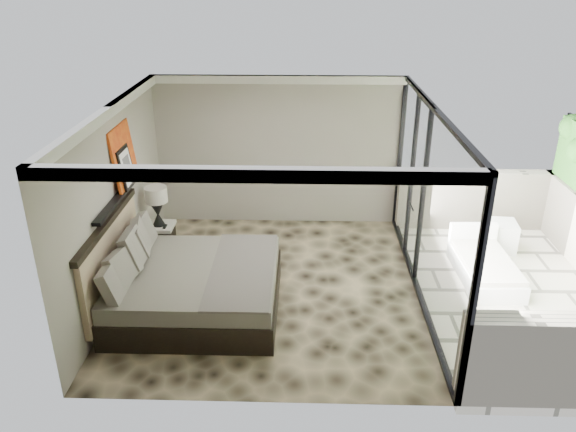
{
  "coord_description": "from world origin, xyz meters",
  "views": [
    {
      "loc": [
        0.48,
        -7.45,
        4.54
      ],
      "look_at": [
        0.25,
        0.4,
        1.03
      ],
      "focal_mm": 35.0,
      "sensor_mm": 36.0,
      "label": 1
    }
  ],
  "objects_px": {
    "nightstand": "(162,240)",
    "lounger": "(484,266)",
    "ottoman": "(500,236)",
    "bed": "(189,284)",
    "table_lamp": "(157,201)"
  },
  "relations": [
    {
      "from": "nightstand",
      "to": "bed",
      "type": "bearing_deg",
      "value": -66.33
    },
    {
      "from": "ottoman",
      "to": "bed",
      "type": "bearing_deg",
      "value": -158.49
    },
    {
      "from": "bed",
      "to": "ottoman",
      "type": "distance_m",
      "value": 5.41
    },
    {
      "from": "nightstand",
      "to": "lounger",
      "type": "relative_size",
      "value": 0.29
    },
    {
      "from": "bed",
      "to": "table_lamp",
      "type": "relative_size",
      "value": 3.46
    },
    {
      "from": "bed",
      "to": "nightstand",
      "type": "distance_m",
      "value": 1.9
    },
    {
      "from": "ottoman",
      "to": "lounger",
      "type": "distance_m",
      "value": 1.11
    },
    {
      "from": "bed",
      "to": "lounger",
      "type": "bearing_deg",
      "value": 12.64
    },
    {
      "from": "bed",
      "to": "lounger",
      "type": "xyz_separation_m",
      "value": [
        4.5,
        1.01,
        -0.19
      ]
    },
    {
      "from": "table_lamp",
      "to": "ottoman",
      "type": "distance_m",
      "value": 5.91
    },
    {
      "from": "ottoman",
      "to": "table_lamp",
      "type": "bearing_deg",
      "value": -177.17
    },
    {
      "from": "table_lamp",
      "to": "lounger",
      "type": "relative_size",
      "value": 0.43
    },
    {
      "from": "ottoman",
      "to": "lounger",
      "type": "bearing_deg",
      "value": -118.73
    },
    {
      "from": "bed",
      "to": "ottoman",
      "type": "xyz_separation_m",
      "value": [
        5.04,
        1.98,
        -0.12
      ]
    },
    {
      "from": "table_lamp",
      "to": "ottoman",
      "type": "relative_size",
      "value": 1.33
    }
  ]
}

